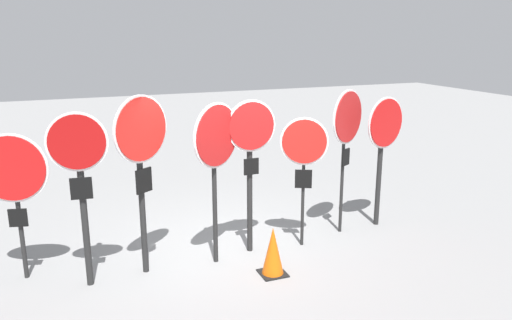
# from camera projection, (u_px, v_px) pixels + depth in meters

# --- Properties ---
(ground_plane) EXTENTS (40.00, 40.00, 0.00)m
(ground_plane) POSITION_uv_depth(u_px,v_px,m) (228.00, 250.00, 7.85)
(ground_plane) COLOR gray
(stop_sign_0) EXTENTS (0.91, 0.27, 2.07)m
(stop_sign_0) POSITION_uv_depth(u_px,v_px,m) (13.00, 177.00, 6.57)
(stop_sign_0) COLOR black
(stop_sign_0) RESTS_ON ground
(stop_sign_1) EXTENTS (0.76, 0.19, 2.39)m
(stop_sign_1) POSITION_uv_depth(u_px,v_px,m) (80.00, 169.00, 6.35)
(stop_sign_1) COLOR black
(stop_sign_1) RESTS_ON ground
(stop_sign_2) EXTENTS (0.78, 0.52, 2.55)m
(stop_sign_2) POSITION_uv_depth(u_px,v_px,m) (141.00, 151.00, 6.69)
(stop_sign_2) COLOR black
(stop_sign_2) RESTS_ON ground
(stop_sign_3) EXTENTS (0.80, 0.51, 2.40)m
(stop_sign_3) POSITION_uv_depth(u_px,v_px,m) (216.00, 147.00, 7.01)
(stop_sign_3) COLOR black
(stop_sign_3) RESTS_ON ground
(stop_sign_4) EXTENTS (0.77, 0.15, 2.39)m
(stop_sign_4) POSITION_uv_depth(u_px,v_px,m) (251.00, 148.00, 7.39)
(stop_sign_4) COLOR black
(stop_sign_4) RESTS_ON ground
(stop_sign_5) EXTENTS (0.68, 0.35, 2.09)m
(stop_sign_5) POSITION_uv_depth(u_px,v_px,m) (304.00, 151.00, 7.62)
(stop_sign_5) COLOR black
(stop_sign_5) RESTS_ON ground
(stop_sign_6) EXTENTS (0.79, 0.45, 2.44)m
(stop_sign_6) POSITION_uv_depth(u_px,v_px,m) (347.00, 126.00, 8.10)
(stop_sign_6) COLOR black
(stop_sign_6) RESTS_ON ground
(stop_sign_7) EXTENTS (0.85, 0.27, 2.28)m
(stop_sign_7) POSITION_uv_depth(u_px,v_px,m) (384.00, 137.00, 8.48)
(stop_sign_7) COLOR black
(stop_sign_7) RESTS_ON ground
(traffic_cone_0) EXTENTS (0.37, 0.37, 0.71)m
(traffic_cone_0) POSITION_uv_depth(u_px,v_px,m) (273.00, 251.00, 7.00)
(traffic_cone_0) COLOR black
(traffic_cone_0) RESTS_ON ground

